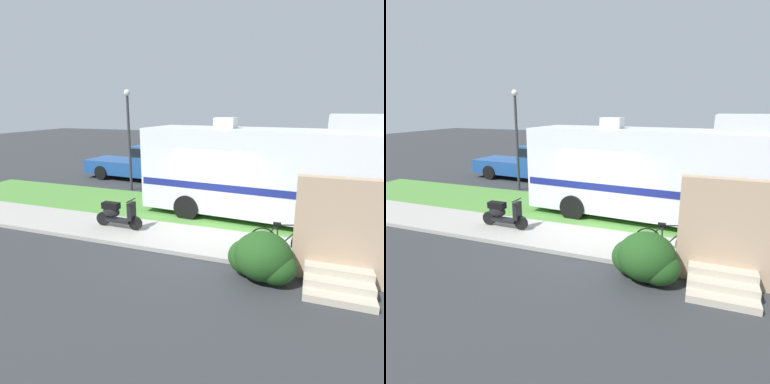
% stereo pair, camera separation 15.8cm
% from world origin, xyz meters
% --- Properties ---
extents(ground_plane, '(80.00, 80.00, 0.00)m').
position_xyz_m(ground_plane, '(0.00, 0.00, 0.00)').
color(ground_plane, '#2D3033').
extents(sidewalk, '(24.00, 2.00, 0.12)m').
position_xyz_m(sidewalk, '(0.00, -1.20, 0.06)').
color(sidewalk, '#9E9B93').
rests_on(sidewalk, ground).
extents(grass_strip, '(24.00, 3.40, 0.08)m').
position_xyz_m(grass_strip, '(0.00, 1.50, 0.04)').
color(grass_strip, '#4C8438').
rests_on(grass_strip, ground).
extents(motorhome_rv, '(8.01, 2.92, 3.63)m').
position_xyz_m(motorhome_rv, '(1.41, 1.50, 1.73)').
color(motorhome_rv, silver).
rests_on(motorhome_rv, ground).
extents(scooter, '(1.65, 0.50, 0.97)m').
position_xyz_m(scooter, '(-2.66, -1.16, 0.58)').
color(scooter, black).
rests_on(scooter, ground).
extents(bicycle, '(1.75, 0.52, 0.90)m').
position_xyz_m(bicycle, '(2.49, -1.43, 0.51)').
color(bicycle, black).
rests_on(bicycle, ground).
extents(pickup_truck_near, '(5.68, 2.49, 1.88)m').
position_xyz_m(pickup_truck_near, '(-5.27, 5.89, 1.00)').
color(pickup_truck_near, '#1E478C').
rests_on(pickup_truck_near, ground).
extents(porch_steps, '(2.00, 1.26, 2.40)m').
position_xyz_m(porch_steps, '(3.72, -2.29, 0.97)').
color(porch_steps, '#B2A893').
rests_on(porch_steps, ground).
extents(bush_by_porch, '(1.58, 1.19, 1.12)m').
position_xyz_m(bush_by_porch, '(2.10, -2.69, 0.53)').
color(bush_by_porch, '#1E4719').
rests_on(bush_by_porch, ground).
extents(bottle_green, '(0.08, 0.08, 0.28)m').
position_xyz_m(bottle_green, '(3.88, -1.75, 0.24)').
color(bottle_green, navy).
rests_on(bottle_green, ground).
extents(street_lamp_post, '(0.28, 0.28, 4.59)m').
position_xyz_m(street_lamp_post, '(-4.88, 3.60, 2.76)').
color(street_lamp_post, '#333338').
rests_on(street_lamp_post, ground).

